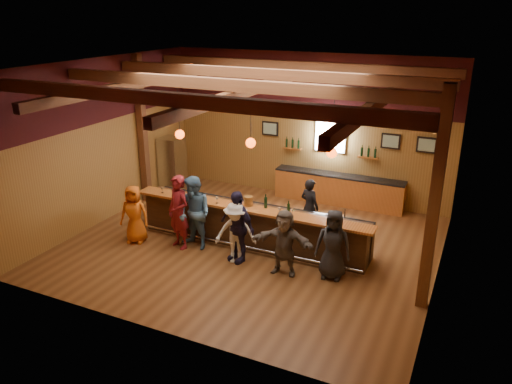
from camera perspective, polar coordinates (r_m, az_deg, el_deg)
room at (r=11.86m, az=-0.50°, el=8.09°), size 9.04×9.00×4.52m
bar_counter at (r=12.78m, az=-0.22°, el=-3.71°), size 6.30×1.07×1.11m
back_bar_cabinet at (r=15.54m, az=9.38°, el=0.31°), size 4.00×0.52×0.95m
window at (r=15.40m, az=8.52°, el=6.30°), size 0.95×0.09×0.95m
framed_pictures at (r=15.16m, az=11.66°, el=6.08°), size 5.35×0.05×0.45m
wine_shelves at (r=15.44m, az=8.36°, el=4.70°), size 3.00×0.18×0.30m
pendant_lights at (r=11.93m, az=-0.61°, el=5.67°), size 4.24×0.24×1.37m
stainless_fridge at (r=16.59m, az=-9.54°, el=3.14°), size 0.70×0.70×1.80m
customer_orange at (r=13.14m, az=-13.73°, el=-2.48°), size 0.85×0.66×1.53m
customer_redvest at (r=12.55m, az=-8.83°, el=-2.30°), size 0.81×0.66×1.90m
customer_denim at (r=12.47m, az=-7.03°, el=-2.41°), size 1.05×0.91×1.87m
customer_white at (r=11.78m, az=-2.35°, el=-4.66°), size 1.12×0.91×1.51m
customer_navy at (r=11.78m, az=-2.18°, el=-3.94°), size 1.12×0.74×1.77m
customer_brown at (r=11.27m, az=3.23°, el=-5.77°), size 1.47×0.55×1.55m
customer_dark at (r=11.21m, az=8.79°, el=-5.95°), size 0.85×0.61×1.62m
bartender at (r=13.28m, az=6.13°, el=-1.69°), size 0.65×0.53×1.55m
ice_bucket at (r=12.35m, az=-0.87°, el=-1.02°), size 0.22×0.22×0.24m
bottle_a at (r=12.20m, az=1.11°, el=-1.20°), size 0.08×0.08×0.36m
bottle_b at (r=11.92m, az=3.73°, el=-1.87°), size 0.07×0.07×0.31m
glass_a at (r=13.43m, az=-10.68°, el=0.42°), size 0.08×0.08×0.17m
glass_b at (r=13.17m, az=-9.25°, el=0.18°), size 0.09×0.09×0.20m
glass_c at (r=13.06m, az=-7.61°, el=0.03°), size 0.08×0.08×0.18m
glass_d at (r=12.52m, az=-4.48°, el=-0.73°), size 0.08×0.08×0.19m
glass_e at (r=12.41m, az=-1.82°, el=-0.85°), size 0.08×0.08×0.19m
glass_f at (r=11.85m, az=2.71°, el=-1.95°), size 0.08×0.08×0.18m
glass_g at (r=11.79m, az=4.17°, el=-2.10°), size 0.08×0.08×0.18m
glass_h at (r=11.58m, az=8.72°, el=-2.74°), size 0.08×0.08×0.17m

